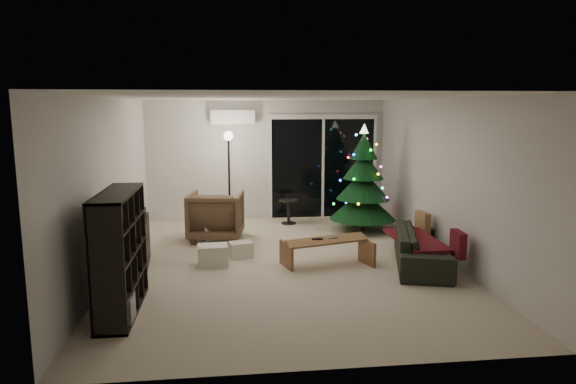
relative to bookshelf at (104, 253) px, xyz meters
name	(u,v)px	position (x,y,z in m)	size (l,w,h in m)	color
room	(300,183)	(2.71, 3.13, 0.31)	(6.50, 7.51, 2.60)	beige
bookshelf	(104,253)	(0.00, 0.00, 0.00)	(0.36, 1.42, 1.42)	black
media_cabinet	(133,243)	(0.00, 1.74, -0.35)	(0.43, 1.14, 0.71)	black
stereo	(132,215)	(0.00, 1.74, 0.08)	(0.36, 0.43, 0.15)	black
armchair	(216,215)	(1.20, 3.20, -0.27)	(0.93, 0.96, 0.87)	brown
ottoman	(214,229)	(1.16, 3.16, -0.51)	(0.45, 0.45, 0.41)	white
cardboard_box_a	(213,255)	(1.18, 1.63, -0.55)	(0.45, 0.34, 0.32)	silver
cardboard_box_b	(241,250)	(1.60, 2.02, -0.58)	(0.35, 0.26, 0.25)	silver
side_table	(289,212)	(2.64, 4.27, -0.46)	(0.40, 0.40, 0.50)	black
floor_lamp	(229,182)	(1.45, 3.95, 0.21)	(0.30, 0.30, 1.84)	black
sofa	(422,248)	(4.30, 1.28, -0.43)	(1.88, 0.74, 0.55)	black
sofa_throw	(416,240)	(4.20, 1.28, -0.31)	(0.59, 1.36, 0.05)	#4D0D0A
cushion_a	(423,223)	(4.55, 1.93, -0.21)	(0.11, 0.36, 0.36)	#947A4B
cushion_b	(458,244)	(4.55, 0.63, -0.21)	(0.11, 0.36, 0.36)	#4D0D0A
coffee_table	(327,253)	(2.88, 1.43, -0.50)	(1.29, 0.45, 0.41)	brown
remote_a	(317,239)	(2.73, 1.43, -0.29)	(0.16, 0.05, 0.02)	black
remote_b	(333,238)	(2.98, 1.48, -0.29)	(0.15, 0.04, 0.02)	slate
christmas_tree	(363,178)	(3.98, 3.53, 0.31)	(1.26, 1.26, 2.04)	#123F20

